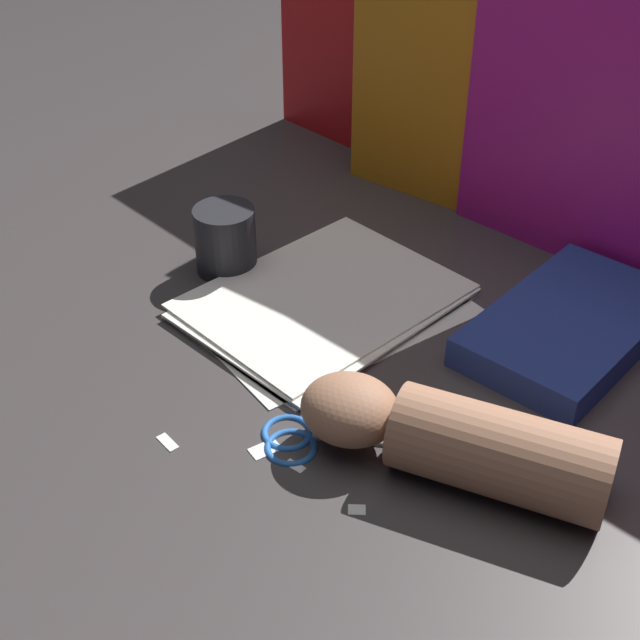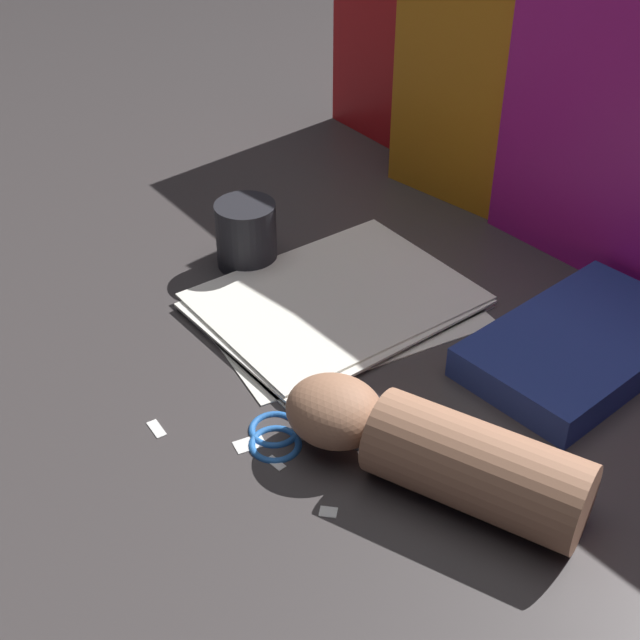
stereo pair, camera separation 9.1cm
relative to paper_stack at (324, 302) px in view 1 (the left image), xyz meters
name	(u,v)px [view 1 (the left image)]	position (x,y,z in m)	size (l,w,h in m)	color
ground_plane	(350,374)	(0.11, -0.06, -0.01)	(6.00, 6.00, 0.00)	#3D3838
backdrop_panel_left	(447,48)	(-0.13, 0.33, 0.19)	(0.65, 0.05, 0.39)	red
backdrop_panel_center	(595,99)	(0.10, 0.33, 0.19)	(0.67, 0.16, 0.39)	orange
paper_stack	(324,302)	(0.00, 0.00, 0.00)	(0.26, 0.32, 0.01)	white
book_closed	(571,326)	(0.22, 0.16, 0.01)	(0.18, 0.28, 0.04)	navy
scissors	(311,434)	(0.16, -0.15, 0.00)	(0.14, 0.15, 0.01)	silver
hand_forearm	(456,440)	(0.28, -0.09, 0.03)	(0.29, 0.20, 0.08)	#A87556
paper_scrap_near	(265,449)	(0.14, -0.20, -0.01)	(0.02, 0.03, 0.00)	white
paper_scrap_mid	(168,442)	(0.07, -0.26, -0.01)	(0.03, 0.01, 0.00)	white
paper_scrap_far	(295,466)	(0.18, -0.19, -0.01)	(0.02, 0.01, 0.00)	white
paper_scrap_side	(357,509)	(0.25, -0.18, -0.01)	(0.02, 0.02, 0.00)	white
mug	(225,240)	(-0.14, -0.04, 0.04)	(0.07, 0.07, 0.08)	#232328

